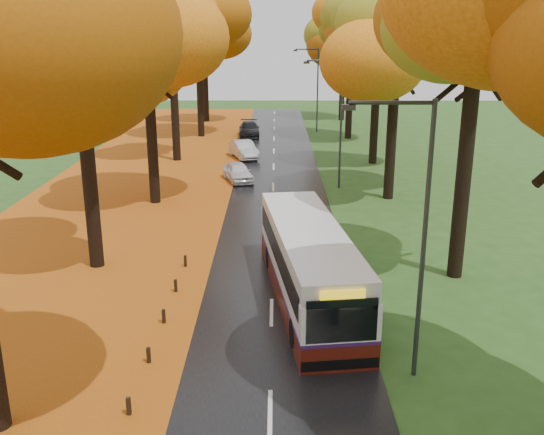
{
  "coord_description": "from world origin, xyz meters",
  "views": [
    {
      "loc": [
        0.13,
        -7.62,
        9.68
      ],
      "look_at": [
        0.0,
        15.15,
        2.6
      ],
      "focal_mm": 40.0,
      "sensor_mm": 36.0,
      "label": 1
    }
  ],
  "objects_px": {
    "streetlamp_mid": "(337,114)",
    "streetlamp_far": "(315,83)",
    "streetlamp_near": "(416,222)",
    "bus": "(309,262)",
    "car_silver": "(244,149)",
    "car_dark": "(249,129)",
    "car_white": "(238,172)"
  },
  "relations": [
    {
      "from": "car_white",
      "to": "streetlamp_near",
      "type": "bearing_deg",
      "value": -92.93
    },
    {
      "from": "bus",
      "to": "car_dark",
      "type": "xyz_separation_m",
      "value": [
        -3.72,
        36.16,
        -0.78
      ]
    },
    {
      "from": "streetlamp_near",
      "to": "car_silver",
      "type": "relative_size",
      "value": 1.96
    },
    {
      "from": "streetlamp_near",
      "to": "car_silver",
      "type": "xyz_separation_m",
      "value": [
        -6.3,
        31.18,
        -4.0
      ]
    },
    {
      "from": "bus",
      "to": "car_silver",
      "type": "height_order",
      "value": "bus"
    },
    {
      "from": "streetlamp_mid",
      "to": "streetlamp_far",
      "type": "bearing_deg",
      "value": 90.0
    },
    {
      "from": "bus",
      "to": "streetlamp_far",
      "type": "bearing_deg",
      "value": 78.83
    },
    {
      "from": "car_silver",
      "to": "streetlamp_near",
      "type": "bearing_deg",
      "value": -98.15
    },
    {
      "from": "streetlamp_far",
      "to": "car_dark",
      "type": "distance_m",
      "value": 7.92
    },
    {
      "from": "streetlamp_mid",
      "to": "streetlamp_near",
      "type": "bearing_deg",
      "value": -90.0
    },
    {
      "from": "car_silver",
      "to": "car_dark",
      "type": "distance_m",
      "value": 10.17
    },
    {
      "from": "streetlamp_mid",
      "to": "car_white",
      "type": "xyz_separation_m",
      "value": [
        -6.3,
        1.58,
        -4.05
      ]
    },
    {
      "from": "streetlamp_far",
      "to": "bus",
      "type": "relative_size",
      "value": 0.75
    },
    {
      "from": "bus",
      "to": "car_silver",
      "type": "relative_size",
      "value": 2.63
    },
    {
      "from": "streetlamp_near",
      "to": "car_dark",
      "type": "height_order",
      "value": "streetlamp_near"
    },
    {
      "from": "streetlamp_far",
      "to": "bus",
      "type": "xyz_separation_m",
      "value": [
        -2.57,
        -38.81,
        -3.23
      ]
    },
    {
      "from": "streetlamp_near",
      "to": "car_dark",
      "type": "relative_size",
      "value": 1.73
    },
    {
      "from": "streetlamp_near",
      "to": "streetlamp_mid",
      "type": "distance_m",
      "value": 22.0
    },
    {
      "from": "car_dark",
      "to": "streetlamp_mid",
      "type": "bearing_deg",
      "value": -75.2
    },
    {
      "from": "streetlamp_near",
      "to": "bus",
      "type": "relative_size",
      "value": 0.75
    },
    {
      "from": "streetlamp_mid",
      "to": "car_dark",
      "type": "relative_size",
      "value": 1.73
    },
    {
      "from": "streetlamp_mid",
      "to": "car_silver",
      "type": "relative_size",
      "value": 1.96
    },
    {
      "from": "bus",
      "to": "car_white",
      "type": "xyz_separation_m",
      "value": [
        -3.72,
        18.39,
        -0.83
      ]
    },
    {
      "from": "car_white",
      "to": "car_silver",
      "type": "distance_m",
      "value": 7.6
    },
    {
      "from": "car_white",
      "to": "car_dark",
      "type": "height_order",
      "value": "car_dark"
    },
    {
      "from": "streetlamp_far",
      "to": "car_dark",
      "type": "relative_size",
      "value": 1.73
    },
    {
      "from": "car_white",
      "to": "car_silver",
      "type": "bearing_deg",
      "value": 72.12
    },
    {
      "from": "streetlamp_far",
      "to": "car_dark",
      "type": "height_order",
      "value": "streetlamp_far"
    },
    {
      "from": "streetlamp_far",
      "to": "car_white",
      "type": "xyz_separation_m",
      "value": [
        -6.3,
        -20.42,
        -4.05
      ]
    },
    {
      "from": "streetlamp_mid",
      "to": "car_silver",
      "type": "xyz_separation_m",
      "value": [
        -6.3,
        9.18,
        -4.0
      ]
    },
    {
      "from": "car_silver",
      "to": "streetlamp_mid",
      "type": "bearing_deg",
      "value": -75.13
    },
    {
      "from": "bus",
      "to": "car_silver",
      "type": "bearing_deg",
      "value": 90.77
    }
  ]
}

